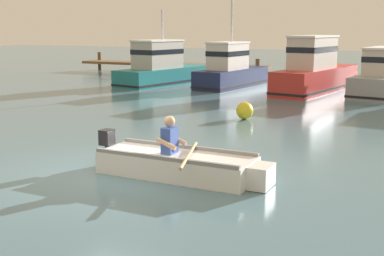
{
  "coord_description": "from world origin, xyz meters",
  "views": [
    {
      "loc": [
        5.56,
        -8.1,
        2.86
      ],
      "look_at": [
        0.6,
        2.43,
        0.55
      ],
      "focal_mm": 47.06,
      "sensor_mm": 36.0,
      "label": 1
    }
  ],
  "objects_px": {
    "rowboat_with_person": "(180,164)",
    "moored_boat_navy": "(231,70)",
    "moored_boat_red": "(315,71)",
    "mooring_buoy": "(245,111)",
    "moored_boat_teal": "(162,68)"
  },
  "relations": [
    {
      "from": "rowboat_with_person",
      "to": "moored_boat_navy",
      "type": "height_order",
      "value": "moored_boat_navy"
    },
    {
      "from": "moored_boat_navy",
      "to": "mooring_buoy",
      "type": "relative_size",
      "value": 9.49
    },
    {
      "from": "rowboat_with_person",
      "to": "mooring_buoy",
      "type": "height_order",
      "value": "rowboat_with_person"
    },
    {
      "from": "rowboat_with_person",
      "to": "moored_boat_red",
      "type": "xyz_separation_m",
      "value": [
        -0.41,
        14.68,
        0.69
      ]
    },
    {
      "from": "rowboat_with_person",
      "to": "mooring_buoy",
      "type": "bearing_deg",
      "value": 98.27
    },
    {
      "from": "moored_boat_navy",
      "to": "mooring_buoy",
      "type": "height_order",
      "value": "moored_boat_navy"
    },
    {
      "from": "moored_boat_navy",
      "to": "rowboat_with_person",
      "type": "bearing_deg",
      "value": -72.79
    },
    {
      "from": "moored_boat_teal",
      "to": "moored_boat_red",
      "type": "distance_m",
      "value": 7.87
    },
    {
      "from": "moored_boat_teal",
      "to": "moored_boat_red",
      "type": "relative_size",
      "value": 0.9
    },
    {
      "from": "rowboat_with_person",
      "to": "mooring_buoy",
      "type": "relative_size",
      "value": 6.7
    },
    {
      "from": "rowboat_with_person",
      "to": "moored_boat_navy",
      "type": "distance_m",
      "value": 15.5
    },
    {
      "from": "rowboat_with_person",
      "to": "moored_boat_red",
      "type": "relative_size",
      "value": 0.54
    },
    {
      "from": "moored_boat_teal",
      "to": "moored_boat_navy",
      "type": "bearing_deg",
      "value": 4.58
    },
    {
      "from": "rowboat_with_person",
      "to": "moored_boat_red",
      "type": "distance_m",
      "value": 14.7
    },
    {
      "from": "moored_boat_red",
      "to": "mooring_buoy",
      "type": "xyz_separation_m",
      "value": [
        -0.54,
        -8.13,
        -0.66
      ]
    }
  ]
}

